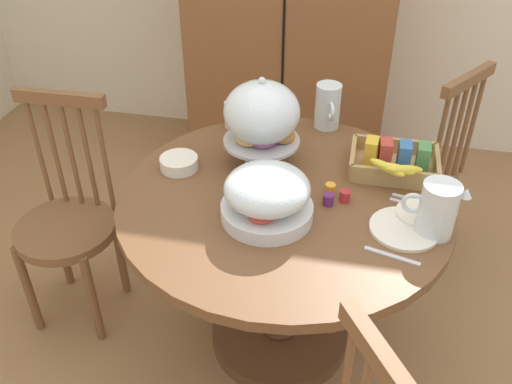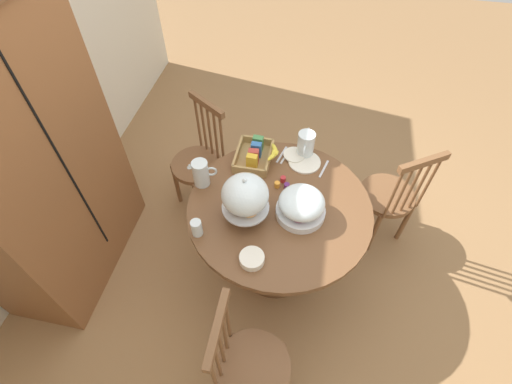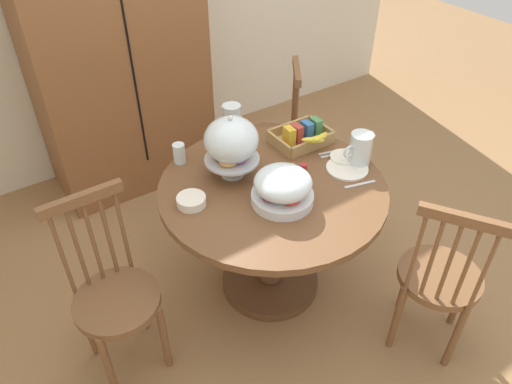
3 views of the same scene
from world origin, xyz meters
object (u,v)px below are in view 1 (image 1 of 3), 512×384
at_px(drinking_glass, 232,115).
at_px(windsor_chair_facing_door, 418,171).
at_px(dining_table, 283,245).
at_px(cereal_basket, 394,162).
at_px(windsor_chair_near_window, 68,225).
at_px(orange_juice_pitcher, 437,211).
at_px(china_plate_large, 404,229).
at_px(cereal_bowl, 179,163).
at_px(fruit_platter_covered, 267,196).
at_px(pastry_stand_with_dome, 262,116).
at_px(china_plate_small, 419,213).
at_px(milk_pitcher, 328,108).

bearing_deg(drinking_glass, windsor_chair_facing_door, 18.47).
height_order(dining_table, windsor_chair_facing_door, windsor_chair_facing_door).
bearing_deg(cereal_basket, windsor_chair_near_window, -170.38).
relative_size(orange_juice_pitcher, china_plate_large, 0.90).
xyz_separation_m(dining_table, windsor_chair_facing_door, (0.51, 0.71, -0.06)).
height_order(dining_table, cereal_basket, cereal_basket).
height_order(dining_table, cereal_bowl, cereal_bowl).
xyz_separation_m(fruit_platter_covered, cereal_basket, (0.40, 0.35, -0.04)).
height_order(windsor_chair_facing_door, fruit_platter_covered, windsor_chair_facing_door).
relative_size(dining_table, cereal_basket, 3.64).
relative_size(pastry_stand_with_dome, drinking_glass, 3.13).
distance_m(windsor_chair_facing_door, china_plate_small, 0.80).
bearing_deg(milk_pitcher, windsor_chair_near_window, -152.05).
height_order(windsor_chair_near_window, fruit_platter_covered, windsor_chair_near_window).
height_order(dining_table, milk_pitcher, milk_pitcher).
height_order(dining_table, drinking_glass, drinking_glass).
distance_m(dining_table, china_plate_large, 0.47).
distance_m(windsor_chair_facing_door, cereal_basket, 0.61).
relative_size(pastry_stand_with_dome, china_plate_large, 1.56).
relative_size(milk_pitcher, china_plate_large, 0.84).
height_order(china_plate_large, cereal_bowl, cereal_bowl).
bearing_deg(drinking_glass, milk_pitcher, 12.48).
bearing_deg(pastry_stand_with_dome, fruit_platter_covered, -75.57).
bearing_deg(dining_table, windsor_chair_near_window, 179.22).
xyz_separation_m(milk_pitcher, china_plate_small, (0.36, -0.55, -0.07)).
bearing_deg(china_plate_large, drinking_glass, 141.82).
bearing_deg(windsor_chair_facing_door, orange_juice_pitcher, -91.86).
relative_size(china_plate_large, china_plate_small, 1.47).
xyz_separation_m(windsor_chair_near_window, cereal_basket, (1.24, 0.21, 0.33)).
height_order(dining_table, pastry_stand_with_dome, pastry_stand_with_dome).
relative_size(windsor_chair_near_window, cereal_basket, 3.09).
bearing_deg(orange_juice_pitcher, dining_table, 168.73).
distance_m(windsor_chair_near_window, milk_pitcher, 1.15).
xyz_separation_m(orange_juice_pitcher, milk_pitcher, (-0.40, 0.62, 0.00)).
bearing_deg(cereal_bowl, windsor_chair_near_window, -170.39).
bearing_deg(cereal_bowl, china_plate_small, -8.01).
bearing_deg(cereal_bowl, orange_juice_pitcher, -11.87).
bearing_deg(drinking_glass, fruit_platter_covered, -65.78).
xyz_separation_m(windsor_chair_facing_door, drinking_glass, (-0.81, -0.27, 0.34)).
distance_m(windsor_chair_facing_door, drinking_glass, 0.92).
relative_size(china_plate_small, cereal_bowl, 1.07).
distance_m(windsor_chair_facing_door, china_plate_large, 0.87).
height_order(windsor_chair_facing_door, china_plate_small, windsor_chair_facing_door).
bearing_deg(windsor_chair_facing_door, drinking_glass, -161.53).
bearing_deg(milk_pitcher, drinking_glass, -167.52).
xyz_separation_m(cereal_bowl, drinking_glass, (0.12, 0.35, 0.03)).
height_order(pastry_stand_with_dome, china_plate_small, pastry_stand_with_dome).
bearing_deg(china_plate_large, windsor_chair_facing_door, 82.11).
distance_m(orange_juice_pitcher, cereal_bowl, 0.92).
bearing_deg(cereal_bowl, china_plate_large, -13.74).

